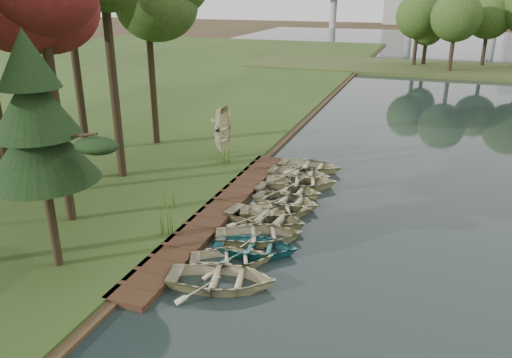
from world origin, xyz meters
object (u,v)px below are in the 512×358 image
(boardwalk, at_px, (219,210))
(stored_rowboat, at_px, (224,153))
(rowboat_1, at_px, (232,256))
(rowboat_2, at_px, (256,245))
(rowboat_0, at_px, (221,277))
(pine_tree, at_px, (36,123))

(boardwalk, height_order, stored_rowboat, stored_rowboat)
(rowboat_1, xyz_separation_m, rowboat_2, (0.57, 1.11, 0.02))
(rowboat_0, distance_m, rowboat_2, 2.66)
(rowboat_0, relative_size, rowboat_1, 1.21)
(boardwalk, distance_m, rowboat_2, 4.23)
(rowboat_2, bearing_deg, rowboat_0, 163.20)
(stored_rowboat, xyz_separation_m, pine_tree, (-0.94, -13.59, 5.06))
(boardwalk, relative_size, pine_tree, 1.89)
(rowboat_1, height_order, stored_rowboat, stored_rowboat)
(rowboat_2, distance_m, pine_tree, 9.11)
(rowboat_0, relative_size, stored_rowboat, 1.24)
(boardwalk, bearing_deg, rowboat_1, -60.90)
(rowboat_1, relative_size, stored_rowboat, 1.02)
(rowboat_2, distance_m, stored_rowboat, 11.40)
(boardwalk, height_order, pine_tree, pine_tree)
(rowboat_1, distance_m, rowboat_2, 1.24)
(pine_tree, bearing_deg, rowboat_1, 23.14)
(rowboat_1, bearing_deg, stored_rowboat, 0.68)
(boardwalk, height_order, rowboat_1, rowboat_1)
(rowboat_1, relative_size, pine_tree, 0.38)
(rowboat_0, bearing_deg, rowboat_1, -3.75)
(rowboat_0, bearing_deg, boardwalk, 11.95)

